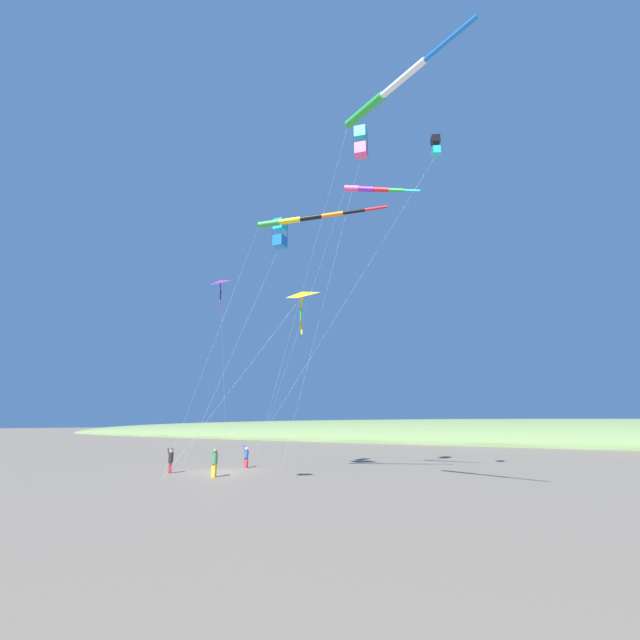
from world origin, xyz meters
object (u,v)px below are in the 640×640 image
object	(u,v)px
person_adult_flyer	(214,460)
kite_windsock_green_low_center	(371,190)
kite_delta_long_streamer_right	(220,284)
person_child_green_jacket	(246,455)
kite_windsock_purple_drifting	(304,219)
kite_box_long_streamer_left	(361,142)
kite_box_black_fish_shape	(435,147)
kite_box_striped_overhead	(280,234)
kite_windsock_teal_far_right	(384,95)
person_child_grey_jacket	(171,459)
kite_delta_small_distant	(302,295)

from	to	relation	value
person_adult_flyer	kite_windsock_green_low_center	distance (m)	19.22
kite_delta_long_streamer_right	kite_windsock_green_low_center	size ratio (longest dim) A/B	0.56
person_child_green_jacket	kite_windsock_purple_drifting	xyz separation A→B (m)	(-4.51, -8.00, 14.35)
kite_box_long_streamer_left	kite_box_black_fish_shape	bearing A→B (deg)	-86.83
person_child_green_jacket	kite_box_striped_overhead	world-z (taller)	kite_box_striped_overhead
kite_box_black_fish_shape	kite_delta_long_streamer_right	distance (m)	15.68
kite_windsock_teal_far_right	kite_delta_long_streamer_right	size ratio (longest dim) A/B	1.73
kite_box_striped_overhead	kite_windsock_green_low_center	xyz separation A→B (m)	(0.81, -6.64, 1.65)
kite_box_black_fish_shape	kite_box_striped_overhead	xyz separation A→B (m)	(-1.60, 10.71, -3.67)
kite_delta_long_streamer_right	person_child_grey_jacket	bearing A→B (deg)	62.00
kite_delta_small_distant	kite_windsock_green_low_center	xyz separation A→B (m)	(-0.73, -5.80, 5.87)
kite_box_black_fish_shape	kite_windsock_purple_drifting	size ratio (longest dim) A/B	1.29
kite_box_long_streamer_left	kite_box_striped_overhead	size ratio (longest dim) A/B	1.35
person_adult_flyer	person_child_grey_jacket	bearing A→B (deg)	90.82
kite_box_striped_overhead	kite_windsock_green_low_center	size ratio (longest dim) A/B	0.93
person_child_green_jacket	kite_box_long_streamer_left	xyz separation A→B (m)	(-1.19, -10.35, 20.86)
kite_windsock_teal_far_right	kite_windsock_purple_drifting	size ratio (longest dim) A/B	1.13
kite_box_black_fish_shape	kite_delta_small_distant	distance (m)	12.64
person_adult_flyer	kite_windsock_purple_drifting	size ratio (longest dim) A/B	0.11
person_adult_flyer	person_child_green_jacket	xyz separation A→B (m)	(5.06, 2.10, -0.12)
kite_box_long_streamer_left	kite_delta_long_streamer_right	bearing A→B (deg)	153.98
kite_box_striped_overhead	kite_windsock_teal_far_right	xyz separation A→B (m)	(-6.74, -10.94, 1.00)
person_child_grey_jacket	kite_windsock_green_low_center	distance (m)	21.44
kite_box_long_streamer_left	kite_windsock_teal_far_right	distance (m)	10.71
person_adult_flyer	kite_box_long_streamer_left	world-z (taller)	kite_box_long_streamer_left
person_child_grey_jacket	kite_box_long_streamer_left	bearing A→B (deg)	-72.09
person_child_grey_jacket	kite_windsock_teal_far_right	world-z (taller)	kite_windsock_teal_far_right
kite_windsock_green_low_center	person_adult_flyer	bearing A→B (deg)	110.18
person_child_grey_jacket	kite_windsock_green_low_center	size ratio (longest dim) A/B	0.08
kite_windsock_green_low_center	kite_windsock_teal_far_right	bearing A→B (deg)	-150.31
kite_box_striped_overhead	kite_windsock_purple_drifting	bearing A→B (deg)	-120.17
person_child_grey_jacket	kite_windsock_purple_drifting	xyz separation A→B (m)	(0.61, -9.78, 14.36)
person_child_green_jacket	kite_box_long_streamer_left	size ratio (longest dim) A/B	0.07
kite_box_black_fish_shape	kite_windsock_teal_far_right	distance (m)	8.76
kite_delta_small_distant	kite_windsock_purple_drifting	bearing A→B (deg)	-143.76
person_adult_flyer	person_child_green_jacket	bearing A→B (deg)	22.54
kite_windsock_purple_drifting	kite_box_striped_overhead	bearing A→B (deg)	59.83
kite_box_striped_overhead	kite_windsock_purple_drifting	xyz separation A→B (m)	(-1.99, -3.42, -0.71)
kite_box_black_fish_shape	kite_delta_long_streamer_right	world-z (taller)	kite_box_black_fish_shape
person_adult_flyer	kite_windsock_green_low_center	world-z (taller)	kite_windsock_green_low_center
kite_box_striped_overhead	kite_box_long_streamer_left	bearing A→B (deg)	-77.08
kite_box_black_fish_shape	kite_windsock_teal_far_right	bearing A→B (deg)	-178.38
kite_delta_long_streamer_right	kite_windsock_teal_far_right	bearing A→B (deg)	-88.97
kite_box_black_fish_shape	kite_delta_small_distant	bearing A→B (deg)	90.36
kite_delta_small_distant	kite_box_striped_overhead	distance (m)	4.57
kite_box_black_fish_shape	kite_delta_long_streamer_right	xyz separation A→B (m)	(-8.51, 8.95, -9.65)
person_child_green_jacket	kite_windsock_green_low_center	xyz separation A→B (m)	(-1.71, -11.21, 16.71)
kite_delta_small_distant	kite_box_long_streamer_left	xyz separation A→B (m)	(-0.21, -4.94, 10.02)
kite_windsock_teal_far_right	kite_delta_long_streamer_right	world-z (taller)	kite_windsock_teal_far_right
kite_windsock_teal_far_right	kite_windsock_green_low_center	world-z (taller)	kite_windsock_green_low_center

